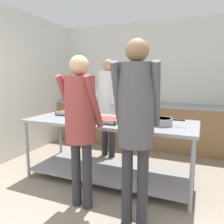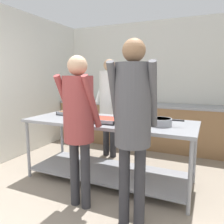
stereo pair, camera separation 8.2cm
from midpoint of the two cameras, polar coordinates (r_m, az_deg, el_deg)
The scene contains 13 objects.
wall_rear at distance 4.96m, azimuth 10.92°, elevation 7.33°, with size 4.14×0.06×2.65m.
wall_left at distance 4.35m, azimuth -22.99°, elevation 6.56°, with size 0.06×3.84×2.65m.
back_counter at distance 4.71m, azimuth 9.57°, elevation -3.36°, with size 3.98×0.65×0.91m.
serving_counter at distance 3.09m, azimuth 0.00°, elevation -7.29°, with size 2.34×0.90×0.87m.
serving_tray_roast at distance 3.51m, azimuth -9.84°, elevation -0.29°, with size 0.40×0.27×0.05m.
plate_stack at distance 3.10m, azimuth -6.78°, elevation -1.38°, with size 0.28×0.28×0.06m.
serving_tray_vegetables at distance 2.89m, azimuth -0.96°, elevation -2.16°, with size 0.39×0.31×0.05m.
broccoli_bowl at distance 2.89m, azimuth 6.71°, elevation -1.75°, with size 0.25×0.25×0.12m.
sauce_pan at distance 2.75m, azimuth 13.54°, elevation -2.48°, with size 0.41×0.27×0.09m.
guest_serving_left at distance 2.37m, azimuth -7.74°, elevation -0.96°, with size 0.44×0.34×1.69m.
guest_serving_right at distance 2.03m, azimuth 6.64°, elevation -0.54°, with size 0.47×0.39×1.80m.
cook_behind_counter at distance 3.95m, azimuth -0.08°, elevation 3.86°, with size 0.52×0.43×1.78m.
water_bottle at distance 4.60m, azimuth 7.79°, elevation 3.86°, with size 0.06×0.06×0.30m.
Camera 2 is at (1.18, -1.10, 1.46)m, focal length 35.00 mm.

